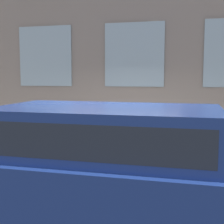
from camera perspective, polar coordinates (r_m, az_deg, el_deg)
ground_plane at (r=6.09m, az=-0.22°, el=-14.81°), size 80.00×80.00×0.00m
sidewalk at (r=7.14m, az=2.19°, el=-11.04°), size 2.33×60.00×0.13m
fire_hydrant at (r=6.63m, az=-3.71°, el=-8.09°), size 0.29×0.41×0.81m
person at (r=6.63m, az=3.68°, el=-4.82°), size 0.32×0.21×1.31m
parked_truck_navy_near at (r=4.42m, az=-1.85°, el=-8.85°), size 1.96×4.90×1.80m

